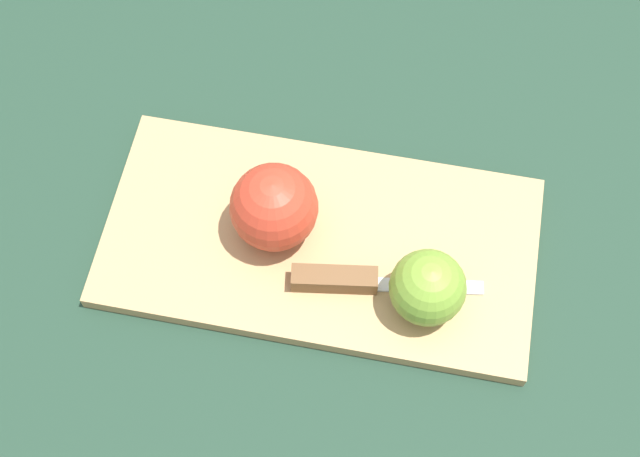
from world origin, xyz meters
TOP-DOWN VIEW (x-y plane):
  - ground_plane at (0.00, 0.00)m, footprint 4.00×4.00m
  - cutting_board at (0.00, 0.00)m, footprint 0.41×0.23m
  - apple_half_left at (-0.04, 0.01)m, footprint 0.08×0.08m
  - apple_half_right at (0.10, -0.05)m, footprint 0.07×0.07m
  - knife at (0.03, -0.04)m, footprint 0.17×0.03m

SIDE VIEW (x-z plane):
  - ground_plane at x=0.00m, z-range 0.00..0.00m
  - cutting_board at x=0.00m, z-range 0.00..0.01m
  - knife at x=0.03m, z-range 0.01..0.03m
  - apple_half_right at x=0.10m, z-range 0.01..0.08m
  - apple_half_left at x=-0.04m, z-range 0.01..0.09m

